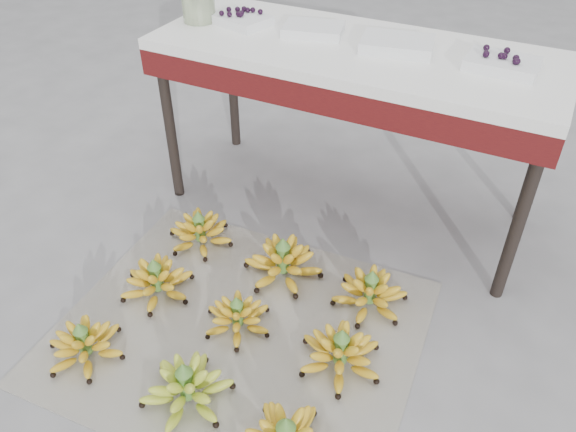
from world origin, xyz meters
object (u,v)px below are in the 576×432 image
at_px(bunch_back_left, 200,232).
at_px(vendor_table, 354,67).
at_px(tray_left, 314,30).
at_px(tray_far_right, 502,63).
at_px(bunch_mid_right, 340,353).
at_px(bunch_back_right, 370,293).
at_px(bunch_mid_center, 238,317).
at_px(bunch_mid_left, 157,281).
at_px(newspaper_mat, 239,331).
at_px(bunch_back_center, 283,262).
at_px(tray_far_left, 241,19).
at_px(tray_right, 397,44).
at_px(glass_jar, 198,0).
at_px(bunch_front_left, 85,344).
at_px(bunch_front_center, 187,388).

relative_size(bunch_back_left, vendor_table, 0.18).
relative_size(tray_left, tray_far_right, 1.07).
bearing_deg(bunch_mid_right, bunch_back_right, 115.18).
xyz_separation_m(bunch_mid_center, tray_far_right, (0.60, 0.88, 0.73)).
relative_size(bunch_mid_left, bunch_mid_right, 0.97).
bearing_deg(bunch_back_right, bunch_mid_left, -170.10).
height_order(newspaper_mat, bunch_back_center, bunch_back_center).
bearing_deg(tray_far_left, bunch_back_center, -49.30).
relative_size(newspaper_mat, tray_right, 4.21).
distance_m(bunch_mid_center, tray_left, 1.17).
bearing_deg(bunch_mid_center, bunch_mid_right, 26.27).
bearing_deg(bunch_mid_right, vendor_table, 134.92).
bearing_deg(tray_right, bunch_back_left, -136.62).
height_order(vendor_table, glass_jar, glass_jar).
bearing_deg(bunch_back_left, tray_far_left, 100.66).
relative_size(bunch_mid_center, tray_left, 1.22).
distance_m(tray_far_left, tray_far_right, 1.06).
xyz_separation_m(tray_far_right, glass_jar, (-1.23, -0.06, 0.06)).
xyz_separation_m(bunch_back_center, vendor_table, (0.04, 0.55, 0.61)).
bearing_deg(bunch_front_left, vendor_table, 78.71).
relative_size(vendor_table, tray_far_right, 6.37).
xyz_separation_m(newspaper_mat, bunch_back_right, (0.37, 0.33, 0.06)).
distance_m(bunch_front_center, tray_left, 1.43).
distance_m(tray_left, glass_jar, 0.50).
relative_size(bunch_back_center, tray_left, 1.42).
height_order(bunch_front_center, tray_right, tray_right).
xyz_separation_m(bunch_mid_right, bunch_back_left, (-0.77, 0.32, -0.00)).
distance_m(bunch_back_center, bunch_back_right, 0.36).
bearing_deg(bunch_front_center, bunch_mid_left, 115.76).
relative_size(tray_far_left, tray_far_right, 1.06).
bearing_deg(bunch_back_left, bunch_back_center, 0.15).
bearing_deg(tray_far_left, glass_jar, -164.16).
distance_m(bunch_mid_center, vendor_table, 1.06).
height_order(bunch_back_center, vendor_table, vendor_table).
bearing_deg(bunch_back_right, tray_right, 94.31).
bearing_deg(bunch_back_center, newspaper_mat, -106.53).
bearing_deg(bunch_back_center, vendor_table, 70.86).
bearing_deg(newspaper_mat, tray_far_left, 118.01).
bearing_deg(bunch_back_left, bunch_front_left, -88.72).
bearing_deg(bunch_front_left, glass_jar, 110.89).
bearing_deg(glass_jar, tray_left, 8.69).
bearing_deg(bunch_front_center, glass_jar, 97.33).
bearing_deg(bunch_front_left, tray_far_right, 60.43).
bearing_deg(bunch_mid_right, tray_right, 125.14).
xyz_separation_m(bunch_back_left, vendor_table, (0.44, 0.53, 0.61)).
bearing_deg(bunch_front_left, tray_left, 87.72).
bearing_deg(bunch_mid_left, bunch_front_left, -70.95).
distance_m(bunch_mid_center, bunch_back_left, 0.51).
bearing_deg(tray_left, bunch_back_left, -113.13).
xyz_separation_m(bunch_back_left, tray_far_left, (-0.08, 0.54, 0.72)).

